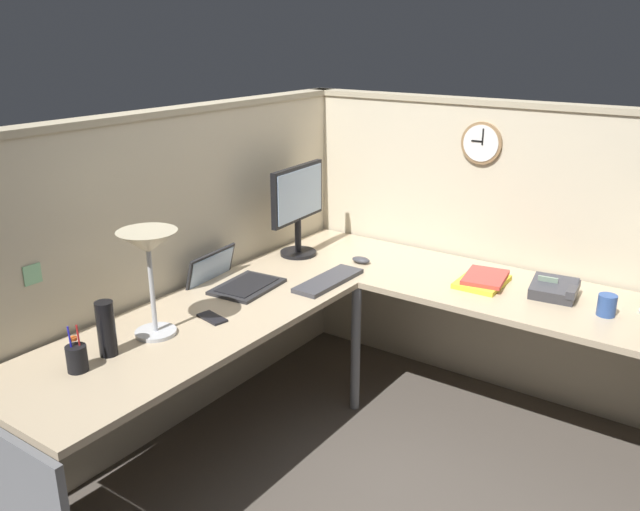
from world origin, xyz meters
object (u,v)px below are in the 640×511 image
at_px(computer_mouse, 361,260).
at_px(desk_lamp_dome, 148,251).
at_px(keyboard, 329,281).
at_px(laptop, 231,280).
at_px(thermos_flask, 106,329).
at_px(pen_cup, 77,358).
at_px(office_phone, 555,290).
at_px(cell_phone, 212,318).
at_px(coffee_mug, 607,305).
at_px(monitor, 298,204).
at_px(book_stack, 483,280).
at_px(wall_clock, 482,143).

bearing_deg(computer_mouse, desk_lamp_dome, 169.05).
bearing_deg(keyboard, laptop, 128.55).
bearing_deg(keyboard, thermos_flask, 167.09).
xyz_separation_m(laptop, computer_mouse, (0.63, -0.36, -0.01)).
distance_m(keyboard, pen_cup, 1.29).
distance_m(desk_lamp_dome, office_phone, 1.85).
height_order(keyboard, cell_phone, keyboard).
xyz_separation_m(thermos_flask, office_phone, (1.57, -1.24, -0.07)).
height_order(laptop, office_phone, laptop).
distance_m(thermos_flask, coffee_mug, 2.11).
bearing_deg(office_phone, computer_mouse, 96.59).
height_order(monitor, desk_lamp_dome, monitor).
bearing_deg(book_stack, thermos_flask, 149.63).
relative_size(office_phone, book_stack, 0.75).
height_order(monitor, book_stack, monitor).
xyz_separation_m(pen_cup, book_stack, (1.68, -0.89, -0.03)).
bearing_deg(laptop, wall_clock, -37.71).
bearing_deg(laptop, desk_lamp_dome, -168.46).
height_order(desk_lamp_dome, pen_cup, desk_lamp_dome).
bearing_deg(pen_cup, laptop, 7.21).
bearing_deg(book_stack, coffee_mug, -94.72).
height_order(monitor, wall_clock, wall_clock).
height_order(monitor, coffee_mug, monitor).
relative_size(laptop, pen_cup, 2.27).
bearing_deg(coffee_mug, thermos_flask, 135.08).
bearing_deg(cell_phone, keyboard, -3.21).
bearing_deg(office_phone, desk_lamp_dome, 137.42).
height_order(office_phone, book_stack, office_phone).
bearing_deg(desk_lamp_dome, thermos_flask, 177.53).
bearing_deg(coffee_mug, laptop, 112.79).
height_order(pen_cup, book_stack, pen_cup).
bearing_deg(book_stack, pen_cup, 152.14).
distance_m(computer_mouse, pen_cup, 1.62).
bearing_deg(monitor, pen_cup, -175.41).
distance_m(office_phone, book_stack, 0.34).
height_order(computer_mouse, pen_cup, pen_cup).
relative_size(monitor, thermos_flask, 2.27).
xyz_separation_m(desk_lamp_dome, wall_clock, (1.65, -0.70, 0.27)).
xyz_separation_m(cell_phone, office_phone, (1.10, -1.15, 0.03)).
bearing_deg(thermos_flask, office_phone, -38.38).
height_order(monitor, cell_phone, monitor).
distance_m(laptop, computer_mouse, 0.73).
height_order(keyboard, book_stack, book_stack).
height_order(monitor, computer_mouse, monitor).
bearing_deg(wall_clock, laptop, 142.29).
bearing_deg(coffee_mug, book_stack, 85.28).
bearing_deg(wall_clock, cell_phone, 156.57).
xyz_separation_m(keyboard, computer_mouse, (0.34, 0.02, 0.01)).
height_order(pen_cup, cell_phone, pen_cup).
bearing_deg(computer_mouse, thermos_flask, 170.35).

